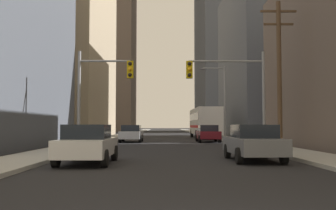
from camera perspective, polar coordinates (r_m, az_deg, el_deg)
sidewalk_left at (r=54.29m, az=-6.79°, el=-4.53°), size 2.50×160.00×0.15m
sidewalk_right at (r=54.41m, az=6.49°, el=-4.53°), size 2.50×160.00×0.15m
city_bus at (r=44.20m, az=5.47°, el=-2.47°), size 2.67×11.53×3.40m
sedan_white at (r=15.23m, az=-11.90°, el=-5.69°), size 1.95×4.20×1.52m
sedan_grey at (r=16.44m, az=12.61°, el=-5.48°), size 1.95×4.25×1.52m
sedan_silver at (r=34.24m, az=-5.49°, el=-4.24°), size 1.95×4.24×1.52m
sedan_maroon at (r=34.39m, az=5.97°, el=-4.24°), size 1.95×4.22×1.52m
traffic_signal_near_left at (r=23.50m, az=-9.74°, el=3.18°), size 3.37×0.44×6.00m
traffic_signal_near_right at (r=23.56m, az=9.17°, el=3.32°), size 4.81×0.44×6.00m
utility_pole_right at (r=24.15m, az=16.26°, el=4.93°), size 2.20×0.28×9.05m
street_lamp_right at (r=39.07m, az=7.86°, el=1.48°), size 2.57×0.32×7.50m
building_left_mid_office at (r=55.84m, az=-16.92°, el=9.58°), size 14.81×23.06×27.16m
building_left_far_tower at (r=102.62m, az=-9.29°, el=12.62°), size 14.87×18.03×58.29m
building_right_mid_block at (r=52.55m, az=20.18°, el=6.33°), size 20.26×20.30×19.78m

